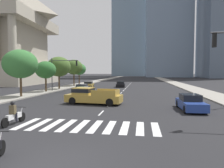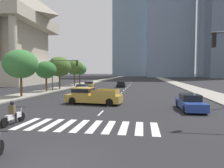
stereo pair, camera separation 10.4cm
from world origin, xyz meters
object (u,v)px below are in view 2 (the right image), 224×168
(sedan_gold_2, at_px, (89,85))
(street_tree_nearest, at_px, (21,64))
(sedan_gold_0, at_px, (83,91))
(street_tree_second, at_px, (46,70))
(motorcycle_trailing, at_px, (13,115))
(sedan_blue_3, at_px, (190,103))
(street_tree_third, at_px, (59,67))
(street_tree_fourth, at_px, (74,67))
(pickup_truck, at_px, (91,96))
(sedan_black_1, at_px, (121,84))
(sedan_silver_4, at_px, (83,88))
(street_tree_fifth, at_px, (80,69))
(traffic_signal_far, at_px, (62,68))

(sedan_gold_2, distance_m, street_tree_nearest, 18.53)
(sedan_gold_0, height_order, street_tree_second, street_tree_second)
(motorcycle_trailing, height_order, sedan_blue_3, motorcycle_trailing)
(street_tree_third, xyz_separation_m, street_tree_fourth, (0.00, 8.49, 0.12))
(motorcycle_trailing, distance_m, pickup_truck, 9.24)
(pickup_truck, height_order, sedan_gold_2, pickup_truck)
(sedan_black_1, relative_size, street_tree_nearest, 0.76)
(sedan_black_1, height_order, street_tree_nearest, street_tree_nearest)
(sedan_gold_0, relative_size, street_tree_nearest, 0.77)
(sedan_gold_0, height_order, street_tree_fourth, street_tree_fourth)
(sedan_black_1, xyz_separation_m, sedan_silver_4, (-5.38, -11.52, -0.01))
(pickup_truck, xyz_separation_m, sedan_blue_3, (9.40, -2.11, -0.19))
(sedan_gold_0, xyz_separation_m, street_tree_third, (-7.38, 9.10, 3.72))
(sedan_silver_4, bearing_deg, street_tree_fourth, 19.74)
(street_tree_second, bearing_deg, sedan_blue_3, -32.95)
(sedan_gold_2, height_order, street_tree_nearest, street_tree_nearest)
(street_tree_fourth, bearing_deg, street_tree_second, -90.00)
(sedan_gold_0, relative_size, sedan_black_1, 1.01)
(sedan_gold_2, bearing_deg, sedan_gold_0, -173.35)
(street_tree_third, relative_size, street_tree_fifth, 1.13)
(pickup_truck, bearing_deg, sedan_silver_4, -62.41)
(motorcycle_trailing, xyz_separation_m, pickup_truck, (2.76, 8.81, 0.23))
(sedan_gold_2, xyz_separation_m, sedan_blue_3, (15.42, -23.51, -0.00))
(sedan_gold_0, xyz_separation_m, sedan_black_1, (3.48, 17.44, -0.01))
(sedan_silver_4, xyz_separation_m, traffic_signal_far, (-3.28, -0.71, 3.36))
(street_tree_second, bearing_deg, traffic_signal_far, 33.31)
(street_tree_second, bearing_deg, motorcycle_trailing, -68.79)
(motorcycle_trailing, xyz_separation_m, sedan_gold_0, (-0.18, 15.71, 0.03))
(street_tree_fourth, bearing_deg, traffic_signal_far, -79.98)
(sedan_gold_0, bearing_deg, sedan_silver_4, 15.19)
(street_tree_second, xyz_separation_m, street_tree_fourth, (0.00, 13.82, 0.79))
(sedan_silver_4, xyz_separation_m, street_tree_second, (-5.47, -2.15, 3.07))
(street_tree_fourth, relative_size, street_tree_fifth, 1.12)
(sedan_gold_2, distance_m, street_tree_third, 7.84)
(sedan_silver_4, relative_size, street_tree_fourth, 0.75)
(sedan_silver_4, relative_size, traffic_signal_far, 0.82)
(motorcycle_trailing, distance_m, sedan_gold_2, 30.39)
(traffic_signal_far, relative_size, street_tree_fifth, 1.02)
(sedan_gold_0, relative_size, sedan_silver_4, 1.03)
(pickup_truck, xyz_separation_m, sedan_black_1, (0.54, 24.34, -0.21))
(sedan_black_1, xyz_separation_m, street_tree_nearest, (-10.85, -20.57, 3.75))
(sedan_black_1, bearing_deg, sedan_gold_2, 110.77)
(sedan_blue_3, xyz_separation_m, traffic_signal_far, (-17.53, 14.22, 3.33))
(street_tree_third, distance_m, street_tree_fifth, 12.42)
(sedan_blue_3, bearing_deg, street_tree_second, -124.52)
(street_tree_second, bearing_deg, street_tree_third, 90.00)
(sedan_black_1, height_order, traffic_signal_far, traffic_signal_far)
(street_tree_second, bearing_deg, pickup_truck, -45.97)
(sedan_black_1, xyz_separation_m, street_tree_second, (-10.85, -13.67, 3.06))
(street_tree_second, bearing_deg, sedan_gold_2, 68.17)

